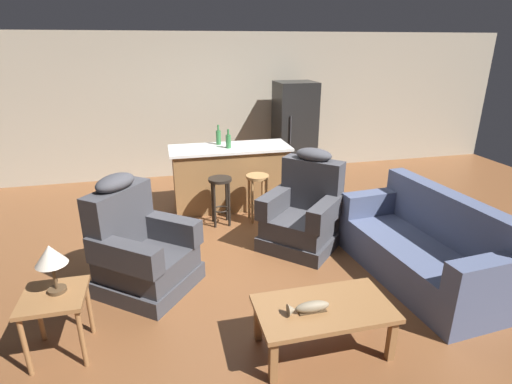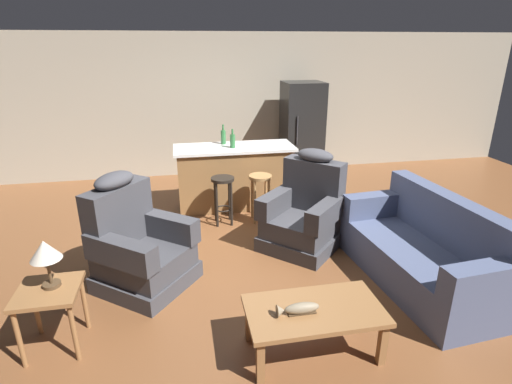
% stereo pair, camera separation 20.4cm
% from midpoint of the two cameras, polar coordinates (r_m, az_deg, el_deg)
% --- Properties ---
extents(ground_plane, '(12.00, 12.00, 0.00)m').
position_cam_midpoint_polar(ground_plane, '(5.11, 0.35, -7.56)').
color(ground_plane, brown).
extents(back_wall, '(12.00, 0.05, 2.60)m').
position_cam_midpoint_polar(back_wall, '(7.67, -4.31, 12.20)').
color(back_wall, '#A89E89').
rests_on(back_wall, ground_plane).
extents(coffee_table, '(1.10, 0.60, 0.42)m').
position_cam_midpoint_polar(coffee_table, '(3.40, 10.08, -16.81)').
color(coffee_table, olive).
rests_on(coffee_table, ground_plane).
extents(fish_figurine, '(0.34, 0.10, 0.10)m').
position_cam_midpoint_polar(fish_figurine, '(3.26, 7.85, -16.23)').
color(fish_figurine, '#4C3823').
rests_on(fish_figurine, coffee_table).
extents(couch, '(0.99, 1.96, 0.94)m').
position_cam_midpoint_polar(couch, '(4.62, 24.09, -7.97)').
color(couch, '#4C5675').
rests_on(couch, ground_plane).
extents(recliner_near_lamp, '(1.18, 1.18, 1.20)m').
position_cam_midpoint_polar(recliner_near_lamp, '(4.31, -15.19, -7.63)').
color(recliner_near_lamp, '#3D3D42').
rests_on(recliner_near_lamp, ground_plane).
extents(recliner_near_island, '(1.19, 1.19, 1.20)m').
position_cam_midpoint_polar(recliner_near_island, '(4.99, 8.12, -3.11)').
color(recliner_near_island, '#3D3D42').
rests_on(recliner_near_island, ground_plane).
extents(end_table, '(0.48, 0.48, 0.56)m').
position_cam_midpoint_polar(end_table, '(3.69, -25.96, -13.66)').
color(end_table, olive).
rests_on(end_table, ground_plane).
extents(table_lamp, '(0.24, 0.24, 0.41)m').
position_cam_midpoint_polar(table_lamp, '(3.51, -26.44, -7.76)').
color(table_lamp, '#4C3823').
rests_on(table_lamp, end_table).
extents(kitchen_island, '(1.80, 0.70, 0.95)m').
position_cam_midpoint_polar(kitchen_island, '(6.15, -2.11, 2.25)').
color(kitchen_island, olive).
rests_on(kitchen_island, ground_plane).
extents(bar_stool_left, '(0.32, 0.32, 0.68)m').
position_cam_midpoint_polar(bar_stool_left, '(5.53, -3.69, 0.01)').
color(bar_stool_left, black).
rests_on(bar_stool_left, ground_plane).
extents(bar_stool_right, '(0.32, 0.32, 0.68)m').
position_cam_midpoint_polar(bar_stool_right, '(5.61, 1.65, 0.37)').
color(bar_stool_right, '#A87A47').
rests_on(bar_stool_right, ground_plane).
extents(refrigerator, '(0.70, 0.69, 1.76)m').
position_cam_midpoint_polar(refrigerator, '(7.50, 7.33, 8.64)').
color(refrigerator, black).
rests_on(refrigerator, ground_plane).
extents(bottle_tall_green, '(0.08, 0.08, 0.28)m').
position_cam_midpoint_polar(bottle_tall_green, '(5.92, -2.37, 7.33)').
color(bottle_tall_green, '#2D6B38').
rests_on(bottle_tall_green, kitchen_island).
extents(bottle_short_amber, '(0.07, 0.07, 0.30)m').
position_cam_midpoint_polar(bottle_short_amber, '(6.15, -3.74, 7.89)').
color(bottle_short_amber, '#2D6B38').
rests_on(bottle_short_amber, kitchen_island).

